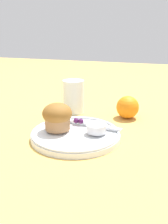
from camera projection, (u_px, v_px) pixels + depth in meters
name	position (u px, v px, depth m)	size (l,w,h in m)	color
ground_plane	(81.00, 134.00, 0.67)	(3.00, 3.00, 0.00)	tan
plate	(76.00, 134.00, 0.64)	(0.23, 0.23, 0.02)	white
muffin	(57.00, 116.00, 0.64)	(0.08, 0.08, 0.07)	#9E7047
cream_ramekin	(96.00, 128.00, 0.63)	(0.05, 0.05, 0.02)	silver
berry_pair	(78.00, 121.00, 0.69)	(0.03, 0.01, 0.01)	#4C194C
butter_knife	(88.00, 124.00, 0.68)	(0.19, 0.05, 0.00)	#B7B7BC
orange_fruit	(128.00, 107.00, 0.78)	(0.07, 0.07, 0.07)	orange
juice_glass	(74.00, 97.00, 0.83)	(0.07, 0.07, 0.11)	silver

